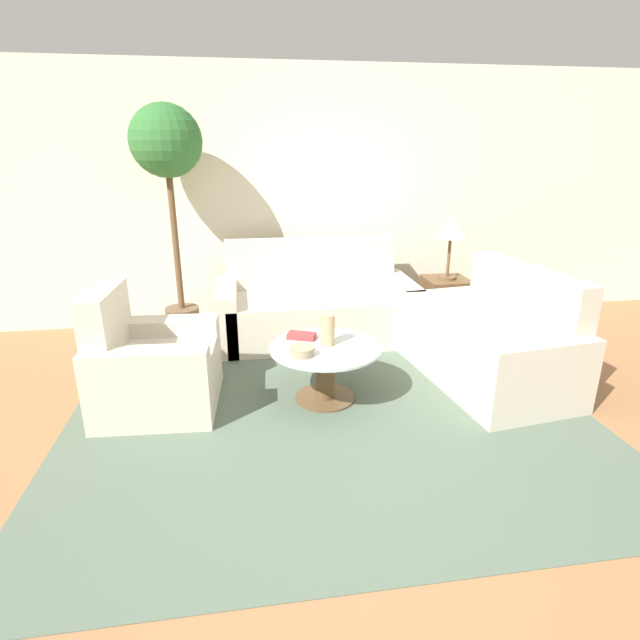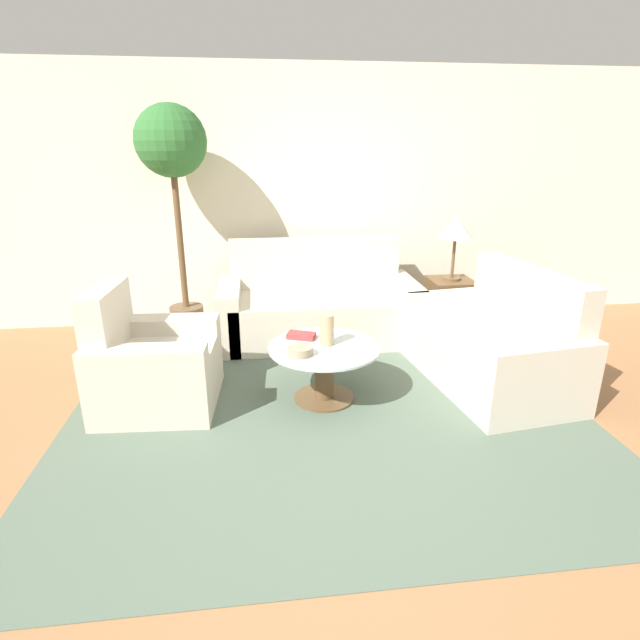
{
  "view_description": "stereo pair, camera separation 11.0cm",
  "coord_description": "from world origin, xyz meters",
  "px_view_note": "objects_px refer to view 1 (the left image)",
  "views": [
    {
      "loc": [
        -0.59,
        -2.52,
        1.83
      ],
      "look_at": [
        -0.03,
        1.08,
        0.55
      ],
      "focal_mm": 28.0,
      "sensor_mm": 36.0,
      "label": 1
    },
    {
      "loc": [
        -0.48,
        -2.53,
        1.83
      ],
      "look_at": [
        -0.03,
        1.08,
        0.55
      ],
      "focal_mm": 28.0,
      "sensor_mm": 36.0,
      "label": 2
    }
  ],
  "objects_px": {
    "book_stack": "(302,336)",
    "bowl": "(302,351)",
    "loveseat": "(493,344)",
    "vase": "(328,330)",
    "armchair": "(149,370)",
    "table_lamp": "(451,229)",
    "sofa_main": "(315,308)",
    "potted_plant": "(168,165)",
    "coffee_table": "(325,365)"
  },
  "relations": [
    {
      "from": "loveseat",
      "to": "bowl",
      "type": "distance_m",
      "value": 1.64
    },
    {
      "from": "armchair",
      "to": "potted_plant",
      "type": "bearing_deg",
      "value": -0.12
    },
    {
      "from": "sofa_main",
      "to": "vase",
      "type": "relative_size",
      "value": 8.16
    },
    {
      "from": "sofa_main",
      "to": "vase",
      "type": "distance_m",
      "value": 1.34
    },
    {
      "from": "armchair",
      "to": "table_lamp",
      "type": "height_order",
      "value": "table_lamp"
    },
    {
      "from": "vase",
      "to": "book_stack",
      "type": "height_order",
      "value": "vase"
    },
    {
      "from": "armchair",
      "to": "vase",
      "type": "height_order",
      "value": "armchair"
    },
    {
      "from": "potted_plant",
      "to": "book_stack",
      "type": "relative_size",
      "value": 9.2
    },
    {
      "from": "bowl",
      "to": "coffee_table",
      "type": "bearing_deg",
      "value": 34.76
    },
    {
      "from": "bowl",
      "to": "vase",
      "type": "bearing_deg",
      "value": 37.78
    },
    {
      "from": "bowl",
      "to": "loveseat",
      "type": "bearing_deg",
      "value": 10.3
    },
    {
      "from": "book_stack",
      "to": "bowl",
      "type": "bearing_deg",
      "value": -75.57
    },
    {
      "from": "loveseat",
      "to": "potted_plant",
      "type": "bearing_deg",
      "value": -124.77
    },
    {
      "from": "loveseat",
      "to": "table_lamp",
      "type": "bearing_deg",
      "value": 171.5
    },
    {
      "from": "loveseat",
      "to": "vase",
      "type": "xyz_separation_m",
      "value": [
        -1.39,
        -0.13,
        0.25
      ]
    },
    {
      "from": "sofa_main",
      "to": "armchair",
      "type": "relative_size",
      "value": 2.12
    },
    {
      "from": "table_lamp",
      "to": "book_stack",
      "type": "relative_size",
      "value": 2.6
    },
    {
      "from": "sofa_main",
      "to": "bowl",
      "type": "xyz_separation_m",
      "value": [
        -0.31,
        -1.48,
        0.17
      ]
    },
    {
      "from": "loveseat",
      "to": "coffee_table",
      "type": "xyz_separation_m",
      "value": [
        -1.41,
        -0.16,
        -0.02
      ]
    },
    {
      "from": "vase",
      "to": "sofa_main",
      "type": "bearing_deg",
      "value": 85.9
    },
    {
      "from": "coffee_table",
      "to": "table_lamp",
      "type": "distance_m",
      "value": 2.04
    },
    {
      "from": "armchair",
      "to": "table_lamp",
      "type": "xyz_separation_m",
      "value": [
        2.71,
        1.13,
        0.77
      ]
    },
    {
      "from": "sofa_main",
      "to": "potted_plant",
      "type": "relative_size",
      "value": 0.88
    },
    {
      "from": "table_lamp",
      "to": "bowl",
      "type": "relative_size",
      "value": 3.39
    },
    {
      "from": "sofa_main",
      "to": "coffee_table",
      "type": "distance_m",
      "value": 1.35
    },
    {
      "from": "loveseat",
      "to": "table_lamp",
      "type": "distance_m",
      "value": 1.32
    },
    {
      "from": "book_stack",
      "to": "table_lamp",
      "type": "bearing_deg",
      "value": 54.44
    },
    {
      "from": "bowl",
      "to": "potted_plant",
      "type": "bearing_deg",
      "value": 121.41
    },
    {
      "from": "book_stack",
      "to": "vase",
      "type": "bearing_deg",
      "value": -20.5
    },
    {
      "from": "table_lamp",
      "to": "vase",
      "type": "bearing_deg",
      "value": -139.8
    },
    {
      "from": "table_lamp",
      "to": "sofa_main",
      "type": "bearing_deg",
      "value": 174.91
    },
    {
      "from": "loveseat",
      "to": "coffee_table",
      "type": "bearing_deg",
      "value": -91.06
    },
    {
      "from": "coffee_table",
      "to": "sofa_main",
      "type": "bearing_deg",
      "value": 85.05
    },
    {
      "from": "sofa_main",
      "to": "loveseat",
      "type": "height_order",
      "value": "sofa_main"
    },
    {
      "from": "coffee_table",
      "to": "table_lamp",
      "type": "xyz_separation_m",
      "value": [
        1.43,
        1.23,
        0.79
      ]
    },
    {
      "from": "book_stack",
      "to": "armchair",
      "type": "bearing_deg",
      "value": -153.82
    },
    {
      "from": "coffee_table",
      "to": "table_lamp",
      "type": "relative_size",
      "value": 1.34
    },
    {
      "from": "coffee_table",
      "to": "bowl",
      "type": "relative_size",
      "value": 4.54
    },
    {
      "from": "sofa_main",
      "to": "book_stack",
      "type": "bearing_deg",
      "value": -103.11
    },
    {
      "from": "loveseat",
      "to": "vase",
      "type": "relative_size",
      "value": 6.79
    },
    {
      "from": "table_lamp",
      "to": "potted_plant",
      "type": "distance_m",
      "value": 2.7
    },
    {
      "from": "potted_plant",
      "to": "vase",
      "type": "height_order",
      "value": "potted_plant"
    },
    {
      "from": "bowl",
      "to": "book_stack",
      "type": "height_order",
      "value": "bowl"
    },
    {
      "from": "potted_plant",
      "to": "loveseat",
      "type": "bearing_deg",
      "value": -27.29
    },
    {
      "from": "armchair",
      "to": "loveseat",
      "type": "bearing_deg",
      "value": -85.17
    },
    {
      "from": "potted_plant",
      "to": "book_stack",
      "type": "xyz_separation_m",
      "value": [
        1.04,
        -1.31,
        -1.21
      ]
    },
    {
      "from": "vase",
      "to": "book_stack",
      "type": "bearing_deg",
      "value": 138.22
    },
    {
      "from": "bowl",
      "to": "book_stack",
      "type": "xyz_separation_m",
      "value": [
        0.04,
        0.32,
        -0.01
      ]
    },
    {
      "from": "table_lamp",
      "to": "potted_plant",
      "type": "bearing_deg",
      "value": 173.96
    },
    {
      "from": "coffee_table",
      "to": "vase",
      "type": "distance_m",
      "value": 0.27
    }
  ]
}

